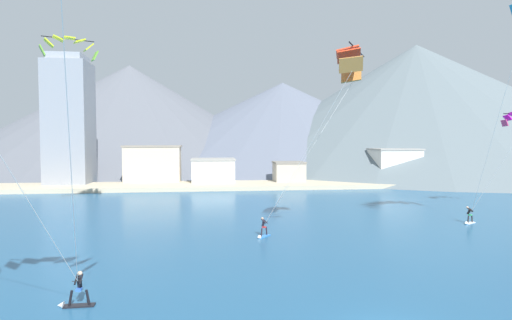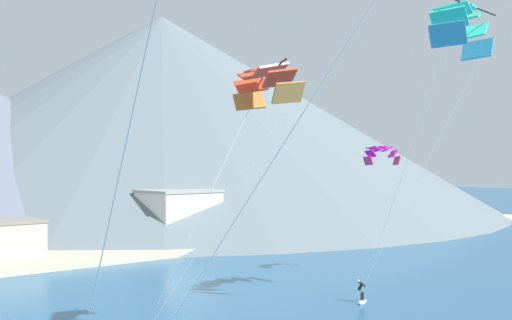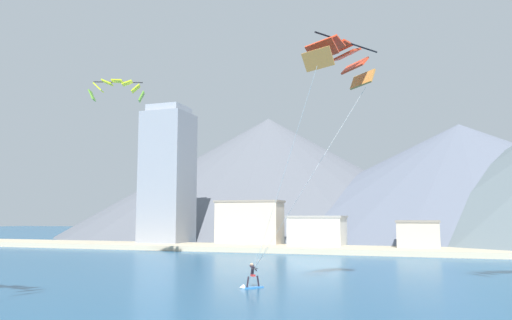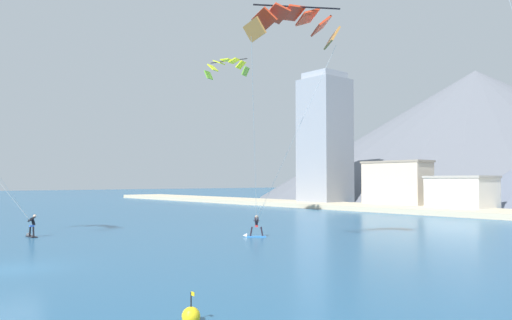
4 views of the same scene
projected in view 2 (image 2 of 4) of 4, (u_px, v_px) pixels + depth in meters
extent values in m
cube|color=white|center=(362.00, 302.00, 50.55)|extent=(1.46, 1.12, 0.07)
cylinder|color=black|center=(363.00, 296.00, 50.93)|extent=(0.27, 0.23, 0.72)
cylinder|color=black|center=(361.00, 298.00, 50.17)|extent=(0.27, 0.23, 0.72)
cube|color=#33B266|center=(362.00, 291.00, 50.55)|extent=(0.35, 0.38, 0.12)
cylinder|color=black|center=(361.00, 286.00, 50.58)|extent=(0.41, 0.49, 0.61)
cylinder|color=black|center=(362.00, 284.00, 50.66)|extent=(0.34, 0.48, 0.40)
cylinder|color=black|center=(362.00, 284.00, 50.44)|extent=(0.34, 0.48, 0.40)
cylinder|color=black|center=(364.00, 285.00, 50.49)|extent=(0.46, 0.30, 0.03)
sphere|color=beige|center=(358.00, 281.00, 50.63)|extent=(0.22, 0.22, 0.22)
cone|color=white|center=(360.00, 304.00, 49.72)|extent=(0.44, 0.46, 0.36)
cylinder|color=silver|center=(226.00, 235.00, 14.64)|extent=(3.05, 10.49, 14.82)
cylinder|color=silver|center=(104.00, 247.00, 12.71)|extent=(2.71, 10.58, 14.82)
cube|color=teal|center=(477.00, 49.00, 49.81)|extent=(1.13, 2.39, 1.54)
cube|color=#2FDFBB|center=(471.00, 32.00, 49.13)|extent=(1.58, 2.48, 1.34)
cube|color=#2FDFBB|center=(465.00, 18.00, 48.13)|extent=(1.91, 2.53, 0.96)
cube|color=#2FDFBB|center=(458.00, 11.00, 46.94)|extent=(2.08, 2.54, 0.46)
cube|color=#2FDFBB|center=(453.00, 11.00, 45.70)|extent=(2.13, 2.48, 0.96)
cube|color=#2FDFBB|center=(449.00, 19.00, 44.59)|extent=(2.00, 2.38, 1.34)
cube|color=teal|center=(448.00, 34.00, 43.74)|extent=(1.70, 2.24, 1.54)
cylinder|color=black|center=(473.00, 7.00, 46.43)|extent=(7.23, 1.14, 0.10)
cylinder|color=silver|center=(422.00, 172.00, 50.25)|extent=(5.75, 5.69, 15.95)
cylinder|color=silver|center=(403.00, 173.00, 46.97)|extent=(1.64, 7.95, 15.95)
cube|color=#C67F37|center=(249.00, 101.00, 39.56)|extent=(1.71, 1.48, 1.18)
cube|color=#F0401F|center=(251.00, 86.00, 38.84)|extent=(1.82, 1.64, 1.05)
cube|color=#F0401F|center=(255.00, 74.00, 37.94)|extent=(1.91, 1.68, 0.81)
cube|color=#F0401F|center=(262.00, 69.00, 36.95)|extent=(1.95, 1.61, 0.47)
cube|color=#F0401F|center=(270.00, 70.00, 35.99)|extent=(1.96, 1.48, 0.81)
cube|color=#F0401F|center=(280.00, 78.00, 35.17)|extent=(1.92, 1.25, 1.05)
cube|color=#C67F37|center=(289.00, 93.00, 34.57)|extent=(1.87, 0.94, 1.18)
cylinder|color=black|center=(275.00, 66.00, 37.22)|extent=(3.03, 4.76, 0.10)
cylinder|color=silver|center=(198.00, 218.00, 37.20)|extent=(7.49, 0.48, 11.76)
cylinder|color=silver|center=(216.00, 223.00, 34.48)|extent=(5.49, 5.07, 11.76)
cube|color=#C1366C|center=(368.00, 161.00, 60.78)|extent=(0.39, 0.88, 0.80)
cube|color=#CB10B0|center=(371.00, 154.00, 61.08)|extent=(0.61, 0.91, 0.73)
cube|color=#CB10B0|center=(375.00, 149.00, 61.46)|extent=(0.79, 0.94, 0.54)
cube|color=#CB10B0|center=(381.00, 147.00, 61.88)|extent=(0.87, 0.94, 0.27)
cube|color=#CB10B0|center=(387.00, 149.00, 62.25)|extent=(0.90, 0.93, 0.54)
cube|color=#CB10B0|center=(393.00, 154.00, 62.51)|extent=(0.82, 0.91, 0.73)
cube|color=#C1366C|center=(397.00, 161.00, 62.64)|extent=(0.62, 0.87, 0.80)
cylinder|color=black|center=(378.00, 148.00, 62.19)|extent=(3.38, 0.22, 0.10)
cube|color=#B7AD9E|center=(11.00, 243.00, 69.57)|extent=(5.32, 4.81, 3.94)
cube|color=gray|center=(11.00, 221.00, 69.56)|extent=(5.54, 5.01, 0.30)
cube|color=silver|center=(179.00, 219.00, 82.92)|extent=(8.07, 6.54, 6.27)
cube|color=#9D9992|center=(179.00, 191.00, 82.91)|extent=(8.39, 6.80, 0.30)
cone|color=slate|center=(162.00, 114.00, 135.08)|extent=(125.68, 125.68, 37.09)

